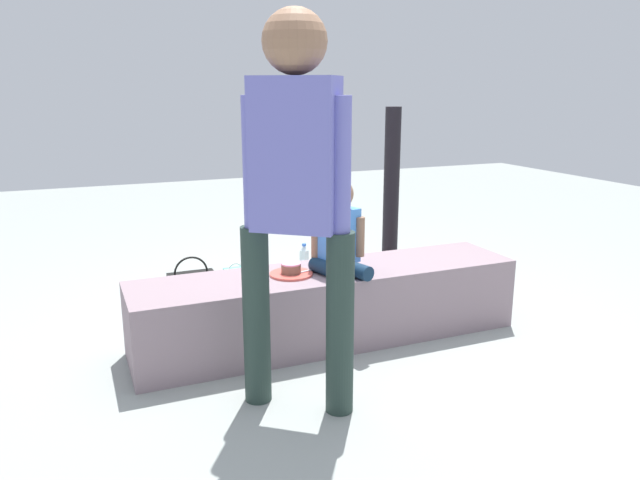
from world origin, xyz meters
TOP-DOWN VIEW (x-y plane):
  - ground_plane at (0.00, 0.00)m, footprint 12.00×12.00m
  - concrete_ledge at (0.00, 0.00)m, footprint 2.06×0.46m
  - child_seated at (0.04, -0.02)m, footprint 0.29×0.35m
  - adult_standing at (-0.40, -0.58)m, footprint 0.40×0.36m
  - cake_plate at (-0.21, -0.00)m, footprint 0.22×0.22m
  - gift_bag at (-0.34, 0.46)m, footprint 0.20×0.12m
  - railing_post at (0.86, 0.89)m, footprint 0.36×0.36m
  - water_bottle_near_gift at (0.32, 1.18)m, footprint 0.07×0.07m
  - party_cup_red at (0.51, 0.83)m, footprint 0.08×0.08m
  - cake_box_white at (0.33, 0.52)m, footprint 0.40×0.41m
  - handbag_black_leather at (-0.58, 0.74)m, footprint 0.28×0.11m
  - handbag_brown_canvas at (0.80, 0.45)m, footprint 0.27×0.12m

SIDE VIEW (x-z plane):
  - ground_plane at x=0.00m, z-range 0.00..0.00m
  - party_cup_red at x=0.51m, z-range 0.00..0.09m
  - cake_box_white at x=0.33m, z-range 0.00..0.14m
  - water_bottle_near_gift at x=0.32m, z-range -0.01..0.21m
  - handbag_brown_canvas at x=0.80m, z-range -0.04..0.26m
  - handbag_black_leather at x=-0.58m, z-range -0.04..0.29m
  - gift_bag at x=-0.34m, z-range -0.02..0.33m
  - concrete_ledge at x=0.00m, z-range 0.00..0.39m
  - cake_plate at x=-0.21m, z-range 0.38..0.44m
  - railing_post at x=0.86m, z-range -0.14..1.05m
  - child_seated at x=0.04m, z-range 0.36..0.84m
  - adult_standing at x=-0.40m, z-range 0.16..1.77m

